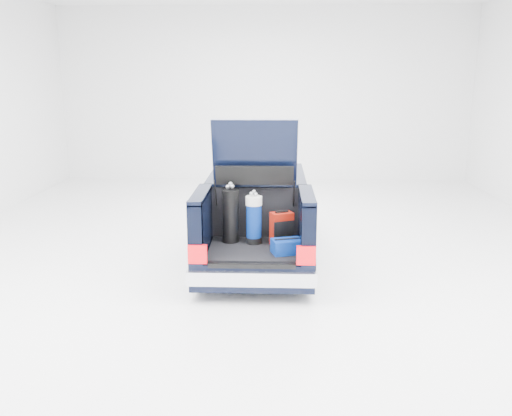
{
  "coord_description": "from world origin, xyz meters",
  "views": [
    {
      "loc": [
        0.31,
        -9.13,
        3.11
      ],
      "look_at": [
        0.0,
        -0.5,
        0.97
      ],
      "focal_mm": 38.0,
      "sensor_mm": 36.0,
      "label": 1
    }
  ],
  "objects_px": {
    "car": "(257,216)",
    "red_suitcase": "(282,229)",
    "black_golf_bag": "(231,216)",
    "blue_golf_bag": "(254,219)",
    "blue_duffel": "(287,246)"
  },
  "relations": [
    {
      "from": "car",
      "to": "black_golf_bag",
      "type": "relative_size",
      "value": 5.08
    },
    {
      "from": "blue_golf_bag",
      "to": "blue_duffel",
      "type": "bearing_deg",
      "value": -59.06
    },
    {
      "from": "red_suitcase",
      "to": "black_golf_bag",
      "type": "relative_size",
      "value": 0.58
    },
    {
      "from": "car",
      "to": "black_golf_bag",
      "type": "distance_m",
      "value": 1.4
    },
    {
      "from": "blue_golf_bag",
      "to": "blue_duffel",
      "type": "height_order",
      "value": "blue_golf_bag"
    },
    {
      "from": "black_golf_bag",
      "to": "blue_golf_bag",
      "type": "xyz_separation_m",
      "value": [
        0.36,
        -0.05,
        -0.04
      ]
    },
    {
      "from": "black_golf_bag",
      "to": "blue_golf_bag",
      "type": "relative_size",
      "value": 1.11
    },
    {
      "from": "red_suitcase",
      "to": "blue_golf_bag",
      "type": "xyz_separation_m",
      "value": [
        -0.42,
        0.07,
        0.12
      ]
    },
    {
      "from": "black_golf_bag",
      "to": "blue_duffel",
      "type": "relative_size",
      "value": 1.87
    },
    {
      "from": "black_golf_bag",
      "to": "blue_golf_bag",
      "type": "distance_m",
      "value": 0.36
    },
    {
      "from": "car",
      "to": "red_suitcase",
      "type": "xyz_separation_m",
      "value": [
        0.41,
        -1.42,
        0.18
      ]
    },
    {
      "from": "car",
      "to": "blue_golf_bag",
      "type": "bearing_deg",
      "value": -90.21
    },
    {
      "from": "black_golf_bag",
      "to": "blue_golf_bag",
      "type": "height_order",
      "value": "black_golf_bag"
    },
    {
      "from": "car",
      "to": "blue_golf_bag",
      "type": "height_order",
      "value": "car"
    },
    {
      "from": "black_golf_bag",
      "to": "car",
      "type": "bearing_deg",
      "value": 51.01
    }
  ]
}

